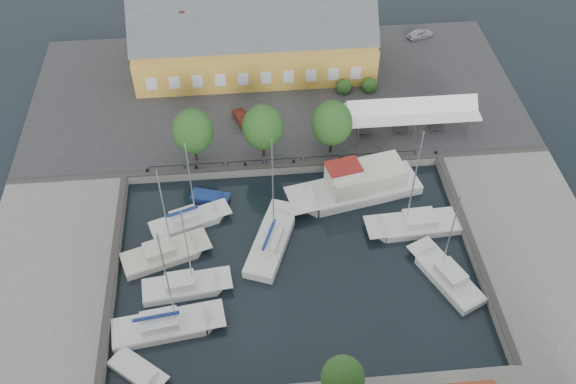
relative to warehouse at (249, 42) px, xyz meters
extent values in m
plane|color=black|center=(2.60, -28.36, -4.43)|extent=(140.00, 140.00, 0.00)
cube|color=#2D2D30|center=(2.60, -5.36, -3.93)|extent=(56.00, 26.00, 1.00)
cube|color=slate|center=(-19.40, -30.36, -3.93)|extent=(12.00, 24.00, 1.00)
cube|color=slate|center=(24.60, -30.36, -3.93)|extent=(12.00, 24.00, 1.00)
cube|color=#383533|center=(2.60, -18.06, -3.37)|extent=(56.00, 0.60, 0.12)
cube|color=#383533|center=(-13.70, -30.36, -3.37)|extent=(0.60, 24.00, 0.12)
cube|color=#383533|center=(18.90, -30.36, -3.37)|extent=(0.60, 24.00, 0.12)
cylinder|color=black|center=(-11.40, -17.76, -3.23)|extent=(0.24, 0.24, 0.40)
cylinder|color=black|center=(-6.40, -17.76, -3.23)|extent=(0.24, 0.24, 0.40)
cylinder|color=black|center=(-1.40, -17.76, -3.23)|extent=(0.24, 0.24, 0.40)
cylinder|color=black|center=(3.60, -17.76, -3.23)|extent=(0.24, 0.24, 0.40)
cylinder|color=black|center=(8.60, -17.76, -3.23)|extent=(0.24, 0.24, 0.40)
cylinder|color=black|center=(13.60, -17.76, -3.23)|extent=(0.24, 0.24, 0.40)
cylinder|color=black|center=(18.60, -17.76, -3.23)|extent=(0.24, 0.24, 0.40)
cube|color=gold|center=(0.60, -0.36, -1.18)|extent=(28.00, 10.00, 4.50)
cube|color=#474C51|center=(0.60, -0.36, 2.32)|extent=(28.56, 7.60, 7.60)
cube|color=gold|center=(-9.40, 5.64, -1.68)|extent=(6.00, 6.00, 3.50)
cube|color=brown|center=(-7.40, -0.36, 4.17)|extent=(0.60, 0.60, 1.20)
cube|color=white|center=(16.60, -13.86, -0.73)|extent=(14.00, 4.00, 0.25)
cylinder|color=silver|center=(10.60, -15.66, -2.08)|extent=(0.10, 0.10, 2.70)
cylinder|color=silver|center=(10.60, -12.06, -2.08)|extent=(0.10, 0.10, 2.70)
cylinder|color=silver|center=(16.60, -15.66, -2.08)|extent=(0.10, 0.10, 2.70)
cylinder|color=silver|center=(16.60, -12.06, -2.08)|extent=(0.10, 0.10, 2.70)
cylinder|color=silver|center=(22.60, -15.66, -2.08)|extent=(0.10, 0.10, 2.70)
cylinder|color=silver|center=(22.60, -12.06, -2.08)|extent=(0.10, 0.10, 2.70)
cylinder|color=black|center=(-6.40, -16.36, -2.38)|extent=(0.30, 0.30, 2.10)
ellipsoid|color=#234B1B|center=(-6.40, -16.36, 0.46)|extent=(4.20, 4.20, 4.83)
cylinder|color=black|center=(0.60, -16.36, -2.38)|extent=(0.30, 0.30, 2.10)
ellipsoid|color=#234B1B|center=(0.60, -16.36, 0.46)|extent=(4.20, 4.20, 4.83)
cylinder|color=black|center=(7.60, -16.36, -2.38)|extent=(0.30, 0.30, 2.10)
ellipsoid|color=#234B1B|center=(7.60, -16.36, 0.46)|extent=(4.20, 4.20, 4.83)
imported|color=#B7B9C0|center=(22.12, 4.45, -2.84)|extent=(3.73, 2.46, 1.18)
imported|color=#5B1E14|center=(-1.36, -10.92, -2.84)|extent=(2.40, 3.80, 1.18)
cube|color=white|center=(0.34, -28.19, -4.28)|extent=(5.32, 8.04, 1.50)
cube|color=white|center=(0.68, -27.31, -3.49)|extent=(5.75, 9.41, 0.08)
cube|color=white|center=(0.41, -28.01, -3.03)|extent=(2.87, 3.50, 0.90)
cylinder|color=silver|center=(0.88, -26.78, 2.12)|extent=(0.12, 0.12, 11.29)
cube|color=navy|center=(0.34, -28.19, -2.28)|extent=(1.55, 3.60, 0.22)
cube|color=white|center=(10.40, -21.51, -4.33)|extent=(11.56, 6.31, 1.80)
cube|color=white|center=(9.06, -21.80, -3.39)|extent=(13.67, 6.61, 0.08)
cube|color=silver|center=(10.40, -21.51, -2.33)|extent=(8.09, 4.99, 2.20)
cube|color=white|center=(7.99, -22.03, -0.93)|extent=(3.42, 2.84, 1.20)
cube|color=maroon|center=(7.99, -22.03, -0.28)|extent=(3.71, 3.02, 0.10)
cube|color=white|center=(14.88, -26.70, -4.38)|extent=(7.44, 3.45, 1.30)
cube|color=white|center=(13.97, -26.75, -3.69)|extent=(8.88, 3.40, 0.08)
cube|color=white|center=(14.70, -26.71, -3.23)|extent=(3.02, 2.24, 0.90)
cylinder|color=silver|center=(13.42, -26.78, 1.96)|extent=(0.12, 0.12, 11.38)
cube|color=white|center=(16.01, -33.41, -4.38)|extent=(5.18, 7.14, 1.30)
cube|color=white|center=(15.66, -32.66, -3.69)|extent=(5.64, 8.31, 0.08)
cube|color=white|center=(15.94, -33.26, -3.23)|extent=(2.74, 3.17, 0.90)
cylinder|color=silver|center=(15.45, -32.20, 0.92)|extent=(0.12, 0.12, 9.29)
cube|color=white|center=(-7.64, -24.45, -4.38)|extent=(6.76, 4.27, 1.30)
cube|color=white|center=(-6.89, -24.18, -3.69)|extent=(7.93, 4.61, 0.08)
cube|color=white|center=(-7.49, -24.39, -3.23)|extent=(2.92, 2.32, 0.90)
cylinder|color=silver|center=(-6.44, -24.02, 0.91)|extent=(0.12, 0.12, 9.27)
cube|color=navy|center=(-7.64, -24.45, -2.48)|extent=(3.07, 1.26, 0.22)
cube|color=silver|center=(-9.82, -28.32, -4.38)|extent=(7.16, 4.81, 1.30)
cube|color=silver|center=(-9.04, -28.06, -3.69)|extent=(8.38, 5.12, 0.08)
cube|color=silver|center=(-9.66, -28.27, -3.23)|extent=(3.12, 2.68, 0.90)
cylinder|color=silver|center=(-8.57, -27.90, 1.22)|extent=(0.12, 0.12, 9.90)
cube|color=white|center=(-7.84, -32.04, -4.38)|extent=(6.59, 3.23, 1.30)
cube|color=white|center=(-7.05, -31.95, -3.69)|extent=(7.84, 3.26, 0.08)
cube|color=white|center=(-7.68, -32.02, -3.23)|extent=(2.71, 2.01, 0.90)
cylinder|color=silver|center=(-6.58, -31.90, 0.99)|extent=(0.12, 0.12, 9.43)
cube|color=white|center=(-9.44, -35.94, -4.38)|extent=(7.93, 3.89, 1.30)
cube|color=white|center=(-8.50, -35.82, -3.69)|extent=(9.42, 3.98, 0.08)
cube|color=white|center=(-9.25, -35.92, -3.23)|extent=(3.28, 2.37, 0.90)
cylinder|color=silver|center=(-7.93, -35.74, 1.87)|extent=(0.12, 0.12, 11.19)
cube|color=navy|center=(-9.44, -35.94, -2.48)|extent=(3.80, 0.72, 0.22)
cube|color=white|center=(-11.19, -39.51, -4.38)|extent=(4.43, 4.11, 0.90)
cube|color=white|center=(-10.79, -39.84, -3.89)|extent=(5.02, 4.57, 0.08)
cube|color=navy|center=(-5.42, -21.05, -4.38)|extent=(3.47, 2.42, 0.80)
cube|color=navy|center=(-5.05, -21.16, -3.94)|extent=(4.05, 2.54, 0.08)
camera|label=1|loc=(-1.35, -65.95, 41.91)|focal=40.00mm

